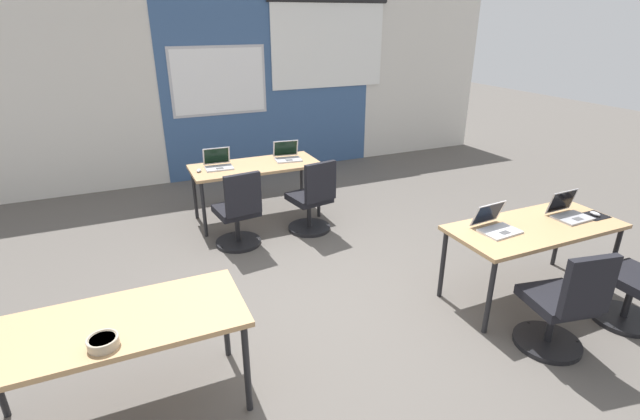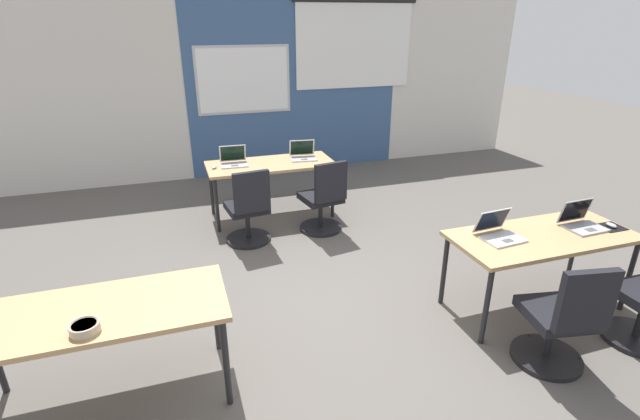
# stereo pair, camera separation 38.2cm
# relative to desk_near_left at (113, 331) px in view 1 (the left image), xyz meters

# --- Properties ---
(ground_plane) EXTENTS (24.00, 24.00, 0.00)m
(ground_plane) POSITION_rel_desk_near_left_xyz_m (1.75, 0.60, -0.66)
(ground_plane) COLOR #56514C
(back_wall_assembly) EXTENTS (10.00, 0.27, 2.80)m
(back_wall_assembly) POSITION_rel_desk_near_left_xyz_m (1.79, 4.80, 0.75)
(back_wall_assembly) COLOR silver
(back_wall_assembly) RESTS_ON ground
(desk_near_left) EXTENTS (1.60, 0.70, 0.72)m
(desk_near_left) POSITION_rel_desk_near_left_xyz_m (0.00, 0.00, 0.00)
(desk_near_left) COLOR tan
(desk_near_left) RESTS_ON ground
(desk_near_right) EXTENTS (1.60, 0.70, 0.72)m
(desk_near_right) POSITION_rel_desk_near_left_xyz_m (3.50, 0.00, 0.00)
(desk_near_right) COLOR tan
(desk_near_right) RESTS_ON ground
(desk_far_center) EXTENTS (1.60, 0.70, 0.72)m
(desk_far_center) POSITION_rel_desk_near_left_xyz_m (1.75, 2.80, 0.00)
(desk_far_center) COLOR tan
(desk_far_center) RESTS_ON ground
(laptop_near_right_inner) EXTENTS (0.35, 0.34, 0.23)m
(laptop_near_right_inner) POSITION_rel_desk_near_left_xyz_m (3.09, 0.07, 0.11)
(laptop_near_right_inner) COLOR silver
(laptop_near_right_inner) RESTS_ON desk_near_right
(chair_near_right_inner) EXTENTS (0.52, 0.57, 0.92)m
(chair_near_right_inner) POSITION_rel_desk_near_left_xyz_m (3.10, -0.70, -0.28)
(chair_near_right_inner) COLOR black
(chair_near_right_inner) RESTS_ON ground
(laptop_near_right_end) EXTENTS (0.34, 0.30, 0.23)m
(laptop_near_right_end) POSITION_rel_desk_near_left_xyz_m (3.92, 0.02, 0.11)
(laptop_near_right_end) COLOR #9E9EA3
(laptop_near_right_end) RESTS_ON desk_near_right
(mousepad_near_right_end) EXTENTS (0.22, 0.19, 0.00)m
(mousepad_near_right_end) POSITION_rel_desk_near_left_xyz_m (4.17, -0.07, 0.06)
(mousepad_near_right_end) COLOR black
(mousepad_near_right_end) RESTS_ON desk_near_right
(mouse_near_right_end) EXTENTS (0.06, 0.10, 0.03)m
(mouse_near_right_end) POSITION_rel_desk_near_left_xyz_m (4.17, -0.07, 0.08)
(mouse_near_right_end) COLOR #B2B2B7
(mouse_near_right_end) RESTS_ON mousepad_near_right_end
(laptop_far_left) EXTENTS (0.34, 0.31, 0.23)m
(laptop_far_left) POSITION_rel_desk_near_left_xyz_m (1.30, 2.87, 0.11)
(laptop_far_left) COLOR #B7B7BC
(laptop_far_left) RESTS_ON desk_far_center
(mouse_far_left) EXTENTS (0.08, 0.11, 0.03)m
(mouse_far_left) POSITION_rel_desk_near_left_xyz_m (1.05, 2.79, 0.08)
(mouse_far_left) COLOR #B2B2B7
(mouse_far_left) RESTS_ON desk_far_center
(chair_far_left) EXTENTS (0.52, 0.56, 0.92)m
(chair_far_left) POSITION_rel_desk_near_left_xyz_m (1.32, 2.08, -0.28)
(chair_far_left) COLOR black
(chair_far_left) RESTS_ON ground
(laptop_far_right) EXTENTS (0.37, 0.33, 0.23)m
(laptop_far_right) POSITION_rel_desk_near_left_xyz_m (2.20, 2.86, 0.11)
(laptop_far_right) COLOR #B7B7BC
(laptop_far_right) RESTS_ON desk_far_center
(chair_far_right) EXTENTS (0.52, 0.57, 0.92)m
(chair_far_right) POSITION_rel_desk_near_left_xyz_m (2.23, 2.11, -0.28)
(chair_far_right) COLOR black
(chair_far_right) RESTS_ON ground
(snack_bowl) EXTENTS (0.18, 0.18, 0.06)m
(snack_bowl) POSITION_rel_desk_near_left_xyz_m (-0.04, -0.22, 0.10)
(snack_bowl) COLOR tan
(snack_bowl) RESTS_ON desk_near_left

